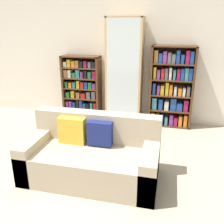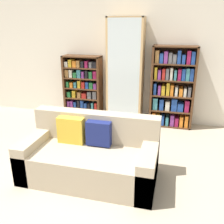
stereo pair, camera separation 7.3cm
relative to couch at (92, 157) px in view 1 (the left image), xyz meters
The scene contains 7 objects.
ground_plane 0.51m from the couch, 107.35° to the right, with size 16.00×16.00×0.00m, color tan.
wall_back 2.50m from the couch, 93.19° to the left, with size 6.83×0.06×2.70m.
couch is the anchor object (origin of this frame).
bookshelf_left 2.26m from the couch, 112.67° to the left, with size 0.78×0.32×1.32m.
display_cabinet 2.17m from the couch, 88.84° to the left, with size 0.69×0.36×2.05m.
bookshelf_right 2.32m from the couch, 64.97° to the left, with size 0.81×0.32×1.56m.
wine_bottle 0.87m from the couch, 56.62° to the left, with size 0.08×0.08×0.36m.
Camera 1 is at (1.05, -2.33, 1.96)m, focal length 40.00 mm.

